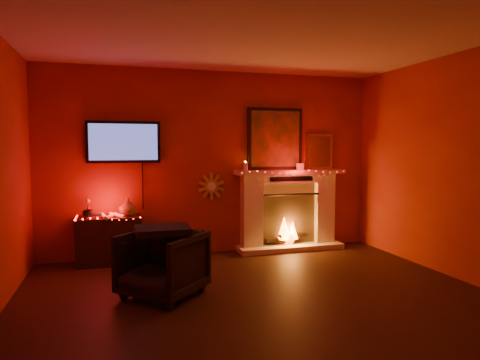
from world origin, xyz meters
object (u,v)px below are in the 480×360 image
object	(u,v)px
tv	(124,142)
armchair	(163,264)
console_table	(110,237)
fireplace	(288,202)
sunburst_clock	(211,186)

from	to	relation	value
tv	armchair	xyz separation A→B (m)	(0.34, -1.69, -1.30)
tv	armchair	distance (m)	2.16
console_table	fireplace	bearing A→B (deg)	2.80
tv	sunburst_clock	world-z (taller)	tv
tv	sunburst_clock	bearing A→B (deg)	1.24
fireplace	sunburst_clock	world-z (taller)	fireplace
sunburst_clock	armchair	world-z (taller)	sunburst_clock
tv	sunburst_clock	xyz separation A→B (m)	(1.25, 0.03, -0.65)
fireplace	armchair	xyz separation A→B (m)	(-2.10, -1.63, -0.38)
tv	armchair	world-z (taller)	tv
fireplace	tv	size ratio (longest dim) A/B	1.76
tv	sunburst_clock	distance (m)	1.41
armchair	tv	bearing A→B (deg)	144.86
fireplace	tv	xyz separation A→B (m)	(-2.44, 0.06, 0.92)
armchair	fireplace	bearing A→B (deg)	81.31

